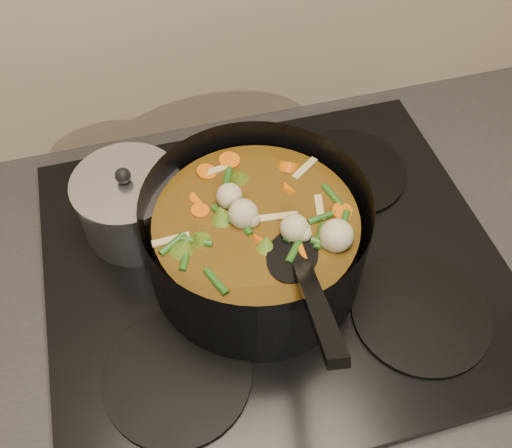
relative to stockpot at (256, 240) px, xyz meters
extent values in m
cube|color=brown|center=(0.03, 0.00, -0.57)|extent=(2.60, 0.60, 0.86)
cube|color=black|center=(0.03, 0.00, -0.11)|extent=(2.64, 0.64, 0.05)
cube|color=black|center=(0.03, 0.00, -0.08)|extent=(0.62, 0.54, 0.02)
cylinder|color=black|center=(-0.13, -0.13, -0.06)|extent=(0.18, 0.18, 0.01)
cylinder|color=black|center=(0.19, -0.13, -0.06)|extent=(0.18, 0.18, 0.01)
cylinder|color=black|center=(-0.13, 0.13, -0.06)|extent=(0.18, 0.18, 0.01)
cylinder|color=black|center=(0.19, 0.13, -0.06)|extent=(0.18, 0.18, 0.01)
cylinder|color=black|center=(0.00, 0.00, 0.00)|extent=(0.36, 0.36, 0.14)
cylinder|color=black|center=(0.00, 0.00, -0.06)|extent=(0.28, 0.28, 0.01)
cylinder|color=#5B3B0F|center=(0.00, 0.00, -0.01)|extent=(0.26, 0.26, 0.10)
cylinder|color=orange|center=(0.04, 0.00, 0.04)|extent=(0.03, 0.03, 0.03)
cylinder|color=orange|center=(0.04, 0.06, 0.04)|extent=(0.04, 0.04, 0.03)
cylinder|color=orange|center=(-0.04, 0.09, 0.04)|extent=(0.04, 0.04, 0.03)
cylinder|color=orange|center=(-0.05, 0.01, 0.04)|extent=(0.03, 0.03, 0.03)
cylinder|color=orange|center=(-0.05, -0.06, 0.04)|extent=(0.04, 0.03, 0.03)
cylinder|color=orange|center=(0.01, -0.04, 0.04)|extent=(0.04, 0.04, 0.03)
cylinder|color=orange|center=(0.06, -0.02, 0.04)|extent=(0.03, 0.04, 0.03)
cylinder|color=orange|center=(0.07, 0.06, 0.04)|extent=(0.03, 0.03, 0.03)
cylinder|color=orange|center=(-0.01, 0.05, 0.04)|extent=(0.04, 0.04, 0.03)
cylinder|color=orange|center=(-0.07, 0.04, 0.04)|extent=(0.04, 0.04, 0.03)
sphere|color=tan|center=(0.06, 0.00, 0.05)|extent=(0.04, 0.04, 0.04)
sphere|color=tan|center=(-0.02, 0.06, 0.05)|extent=(0.04, 0.04, 0.04)
sphere|color=tan|center=(-0.04, -0.04, 0.05)|extent=(0.04, 0.04, 0.04)
sphere|color=tan|center=(0.05, -0.03, 0.05)|extent=(0.04, 0.04, 0.04)
cone|color=#5C8120|center=(0.01, -0.08, 0.05)|extent=(0.04, 0.04, 0.03)
cone|color=#5C8120|center=(0.08, 0.02, 0.05)|extent=(0.04, 0.04, 0.03)
cone|color=#5C8120|center=(-0.02, 0.08, 0.05)|extent=(0.04, 0.04, 0.03)
cone|color=#5C8120|center=(-0.08, -0.03, 0.05)|extent=(0.04, 0.04, 0.03)
cone|color=#5C8120|center=(0.03, -0.07, 0.05)|extent=(0.04, 0.04, 0.03)
cylinder|color=#265D1B|center=(0.03, 0.03, 0.04)|extent=(0.01, 0.04, 0.01)
cylinder|color=#265D1B|center=(-0.01, 0.10, 0.04)|extent=(0.04, 0.03, 0.01)
cylinder|color=#265D1B|center=(-0.06, 0.05, 0.04)|extent=(0.04, 0.02, 0.01)
cylinder|color=#265D1B|center=(-0.06, -0.01, 0.04)|extent=(0.02, 0.04, 0.01)
cylinder|color=#265D1B|center=(-0.03, -0.03, 0.04)|extent=(0.03, 0.04, 0.01)
cylinder|color=#265D1B|center=(0.02, -0.09, 0.04)|extent=(0.04, 0.02, 0.01)
cylinder|color=#265D1B|center=(0.07, -0.04, 0.04)|extent=(0.03, 0.03, 0.01)
cylinder|color=#265D1B|center=(0.06, 0.02, 0.04)|extent=(0.01, 0.04, 0.01)
cylinder|color=#265D1B|center=(0.02, 0.04, 0.04)|extent=(0.04, 0.03, 0.01)
cylinder|color=#265D1B|center=(-0.03, 0.09, 0.04)|extent=(0.04, 0.02, 0.01)
cylinder|color=#265D1B|center=(-0.07, 0.03, 0.04)|extent=(0.02, 0.04, 0.01)
cylinder|color=#265D1B|center=(-0.06, -0.02, 0.04)|extent=(0.03, 0.04, 0.01)
cylinder|color=#265D1B|center=(-0.02, -0.04, 0.04)|extent=(0.04, 0.02, 0.01)
cylinder|color=#265D1B|center=(0.04, -0.09, 0.04)|extent=(0.03, 0.03, 0.01)
cube|color=tan|center=(-0.07, -0.01, 0.04)|extent=(0.04, 0.01, 0.00)
cube|color=tan|center=(0.01, -0.07, 0.04)|extent=(0.02, 0.04, 0.00)
cube|color=tan|center=(0.07, 0.02, 0.04)|extent=(0.04, 0.03, 0.00)
cube|color=tan|center=(-0.02, 0.07, 0.04)|extent=(0.04, 0.04, 0.00)
cube|color=tan|center=(-0.07, -0.02, 0.04)|extent=(0.03, 0.04, 0.00)
ellipsoid|color=black|center=(0.03, -0.06, 0.04)|extent=(0.09, 0.10, 0.01)
cube|color=black|center=(0.02, -0.16, 0.09)|extent=(0.05, 0.17, 0.10)
cylinder|color=silver|center=(-0.15, 0.11, -0.02)|extent=(0.14, 0.14, 0.09)
cylinder|color=silver|center=(-0.15, 0.11, 0.03)|extent=(0.15, 0.15, 0.01)
sphere|color=black|center=(-0.15, 0.11, 0.04)|extent=(0.02, 0.02, 0.02)
camera|label=1|loc=(-0.12, -0.42, 0.59)|focal=40.00mm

